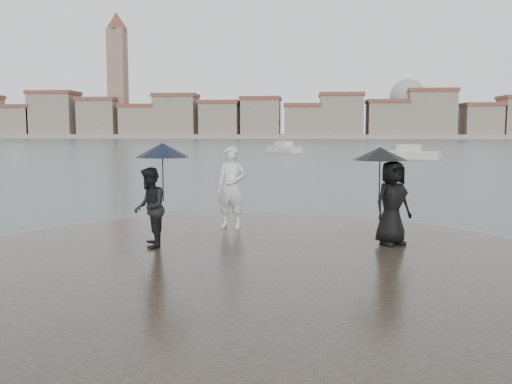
{
  "coord_description": "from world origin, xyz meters",
  "views": [
    {
      "loc": [
        0.95,
        -6.16,
        2.66
      ],
      "look_at": [
        0.0,
        4.8,
        1.45
      ],
      "focal_mm": 40.0,
      "sensor_mm": 36.0,
      "label": 1
    }
  ],
  "objects": [
    {
      "name": "ground",
      "position": [
        0.0,
        0.0,
        0.0
      ],
      "size": [
        400.0,
        400.0,
        0.0
      ],
      "primitive_type": "plane",
      "color": "#2B3835",
      "rests_on": "ground"
    },
    {
      "name": "kerb_ring",
      "position": [
        0.0,
        3.5,
        0.16
      ],
      "size": [
        12.5,
        12.5,
        0.32
      ],
      "primitive_type": "cylinder",
      "color": "gray",
      "rests_on": "ground"
    },
    {
      "name": "quay_tip",
      "position": [
        0.0,
        3.5,
        0.18
      ],
      "size": [
        11.9,
        11.9,
        0.36
      ],
      "primitive_type": "cylinder",
      "color": "#2D261E",
      "rests_on": "ground"
    },
    {
      "name": "statue",
      "position": [
        -0.77,
        6.98,
        1.31
      ],
      "size": [
        0.77,
        0.59,
        1.91
      ],
      "primitive_type": "imported",
      "rotation": [
        0.0,
        0.0,
        -0.21
      ],
      "color": "silver",
      "rests_on": "quay_tip"
    },
    {
      "name": "visitor_left",
      "position": [
        -1.99,
        4.63,
        1.48
      ],
      "size": [
        1.16,
        1.07,
        2.04
      ],
      "color": "black",
      "rests_on": "quay_tip"
    },
    {
      "name": "visitor_right",
      "position": [
        2.61,
        5.3,
        1.5
      ],
      "size": [
        1.3,
        1.11,
        1.95
      ],
      "color": "black",
      "rests_on": "quay_tip"
    },
    {
      "name": "far_skyline",
      "position": [
        -6.29,
        160.71,
        5.61
      ],
      "size": [
        260.0,
        20.0,
        37.0
      ],
      "color": "gray",
      "rests_on": "ground"
    },
    {
      "name": "boats",
      "position": [
        4.37,
        53.11,
        0.38
      ],
      "size": [
        16.86,
        17.99,
        1.5
      ],
      "color": "beige",
      "rests_on": "ground"
    }
  ]
}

